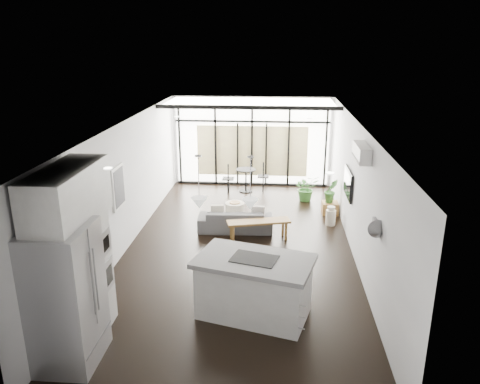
% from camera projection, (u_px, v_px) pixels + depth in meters
% --- Properties ---
extents(floor, '(5.00, 10.00, 0.00)m').
position_uv_depth(floor, '(239.00, 249.00, 10.45)').
color(floor, black).
rests_on(floor, ground).
extents(ceiling, '(5.00, 10.00, 0.00)m').
position_uv_depth(ceiling, '(239.00, 125.00, 9.58)').
color(ceiling, white).
rests_on(ceiling, ground).
extents(wall_left, '(0.02, 10.00, 2.80)m').
position_uv_depth(wall_left, '(125.00, 187.00, 10.21)').
color(wall_left, silver).
rests_on(wall_left, ground).
extents(wall_right, '(0.02, 10.00, 2.80)m').
position_uv_depth(wall_right, '(357.00, 193.00, 9.82)').
color(wall_right, silver).
rests_on(wall_right, ground).
extents(wall_back, '(5.00, 0.02, 2.80)m').
position_uv_depth(wall_back, '(252.00, 141.00, 14.75)').
color(wall_back, silver).
rests_on(wall_back, ground).
extents(wall_front, '(5.00, 0.02, 2.80)m').
position_uv_depth(wall_front, '(202.00, 325.00, 5.28)').
color(wall_front, silver).
rests_on(wall_front, ground).
extents(glazing, '(5.00, 0.20, 2.80)m').
position_uv_depth(glazing, '(252.00, 142.00, 14.64)').
color(glazing, black).
rests_on(glazing, ground).
extents(skylight, '(4.70, 1.90, 0.06)m').
position_uv_depth(skylight, '(251.00, 102.00, 13.38)').
color(skylight, white).
rests_on(skylight, ceiling).
extents(neighbour_building, '(3.50, 0.02, 1.60)m').
position_uv_depth(neighbour_building, '(252.00, 151.00, 14.80)').
color(neighbour_building, '#ECE696').
rests_on(neighbour_building, ground).
extents(island, '(2.13, 1.59, 1.04)m').
position_uv_depth(island, '(254.00, 287.00, 7.83)').
color(island, silver).
rests_on(island, floor).
extents(cooktop, '(0.84, 0.67, 0.01)m').
position_uv_depth(cooktop, '(254.00, 259.00, 7.66)').
color(cooktop, black).
rests_on(cooktop, island).
extents(fridge, '(0.80, 1.00, 2.08)m').
position_uv_depth(fridge, '(66.00, 296.00, 6.55)').
color(fridge, gray).
rests_on(fridge, floor).
extents(appliance_column, '(0.64, 0.67, 2.48)m').
position_uv_depth(appliance_column, '(84.00, 257.00, 7.29)').
color(appliance_column, silver).
rests_on(appliance_column, floor).
extents(upper_cabinets, '(0.62, 1.75, 0.86)m').
position_uv_depth(upper_cabinets, '(68.00, 198.00, 6.57)').
color(upper_cabinets, silver).
rests_on(upper_cabinets, wall_left).
extents(pendant_left, '(0.26, 0.26, 0.18)m').
position_uv_depth(pendant_left, '(199.00, 203.00, 7.34)').
color(pendant_left, white).
rests_on(pendant_left, ceiling).
extents(pendant_right, '(0.26, 0.26, 0.18)m').
position_uv_depth(pendant_right, '(250.00, 204.00, 7.28)').
color(pendant_right, white).
rests_on(pendant_right, ceiling).
extents(sofa, '(1.83, 0.62, 0.71)m').
position_uv_depth(sofa, '(235.00, 217.00, 11.40)').
color(sofa, '#48494B').
rests_on(sofa, floor).
extents(console_bench, '(1.51, 0.72, 0.47)m').
position_uv_depth(console_bench, '(259.00, 230.00, 10.89)').
color(console_bench, brown).
rests_on(console_bench, floor).
extents(pouf, '(0.52, 0.52, 0.40)m').
position_uv_depth(pouf, '(235.00, 210.00, 12.27)').
color(pouf, silver).
rests_on(pouf, floor).
extents(crate, '(0.43, 0.43, 0.32)m').
position_uv_depth(crate, '(330.00, 208.00, 12.54)').
color(crate, brown).
rests_on(crate, floor).
extents(plant_tall, '(0.89, 0.94, 0.59)m').
position_uv_depth(plant_tall, '(306.00, 191.00, 13.53)').
color(plant_tall, '#346F2B').
rests_on(plant_tall, floor).
extents(plant_crate, '(0.51, 0.72, 0.29)m').
position_uv_depth(plant_crate, '(331.00, 197.00, 12.45)').
color(plant_crate, '#346F2B').
rests_on(plant_crate, crate).
extents(milk_can, '(0.25, 0.25, 0.49)m').
position_uv_depth(milk_can, '(331.00, 216.00, 11.75)').
color(milk_can, beige).
rests_on(milk_can, floor).
extents(bistro_set, '(1.54, 0.97, 0.69)m').
position_uv_depth(bistro_set, '(246.00, 181.00, 14.31)').
color(bistro_set, black).
rests_on(bistro_set, floor).
extents(tv, '(0.05, 1.10, 0.65)m').
position_uv_depth(tv, '(348.00, 183.00, 10.80)').
color(tv, black).
rests_on(tv, wall_right).
extents(ac_unit, '(0.22, 0.90, 0.30)m').
position_uv_depth(ac_unit, '(362.00, 153.00, 8.75)').
color(ac_unit, white).
rests_on(ac_unit, wall_right).
extents(framed_art, '(0.04, 0.70, 0.90)m').
position_uv_depth(framed_art, '(118.00, 187.00, 9.69)').
color(framed_art, black).
rests_on(framed_art, wall_left).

